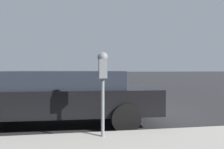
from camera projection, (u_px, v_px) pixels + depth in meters
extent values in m
plane|color=#2B2B2D|center=(109.00, 116.00, 6.49)|extent=(220.00, 220.00, 0.00)
cylinder|color=gray|center=(103.00, 107.00, 3.92)|extent=(0.06, 0.06, 1.05)
cube|color=gray|center=(103.00, 69.00, 3.90)|extent=(0.20, 0.14, 0.34)
sphere|color=gray|center=(103.00, 57.00, 3.90)|extent=(0.19, 0.19, 0.19)
cube|color=#19389E|center=(102.00, 71.00, 4.01)|extent=(0.01, 0.11, 0.12)
cube|color=black|center=(102.00, 65.00, 4.01)|extent=(0.01, 0.10, 0.08)
cube|color=black|center=(60.00, 100.00, 5.41)|extent=(1.96, 4.81, 0.60)
cube|color=#232833|center=(68.00, 79.00, 5.42)|extent=(1.68, 2.71, 0.42)
cylinder|color=black|center=(10.00, 107.00, 6.12)|extent=(0.24, 0.65, 0.64)
cylinder|color=black|center=(126.00, 118.00, 4.72)|extent=(0.24, 0.65, 0.64)
cylinder|color=black|center=(114.00, 105.00, 6.51)|extent=(0.24, 0.65, 0.64)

